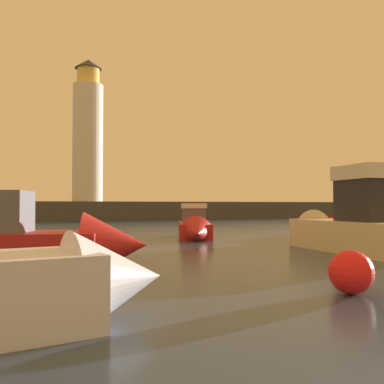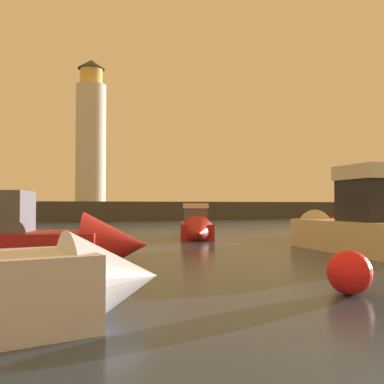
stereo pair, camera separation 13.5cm
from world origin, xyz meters
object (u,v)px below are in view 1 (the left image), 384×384
(motorboat_1, at_px, (39,240))
(motorboat_2, at_px, (339,226))
(lighthouse, at_px, (88,134))
(motorboat_4, at_px, (345,224))
(mooring_buoy, at_px, (351,272))
(motorboat_6, at_px, (195,227))

(motorboat_1, xyz_separation_m, motorboat_2, (12.57, -0.65, 0.25))
(motorboat_1, bearing_deg, lighthouse, 78.30)
(motorboat_4, distance_m, mooring_buoy, 17.89)
(motorboat_1, distance_m, motorboat_4, 18.90)
(motorboat_4, bearing_deg, motorboat_1, -164.42)
(motorboat_4, bearing_deg, motorboat_2, -134.54)
(motorboat_2, height_order, motorboat_4, motorboat_2)
(motorboat_1, relative_size, motorboat_4, 1.35)
(motorboat_1, distance_m, mooring_buoy, 10.16)
(motorboat_4, relative_size, mooring_buoy, 6.22)
(lighthouse, xyz_separation_m, motorboat_4, (10.04, -34.37, -10.18))
(mooring_buoy, bearing_deg, motorboat_1, 127.04)
(motorboat_2, distance_m, mooring_buoy, 9.87)
(motorboat_1, relative_size, motorboat_6, 1.28)
(motorboat_1, distance_m, motorboat_6, 11.92)
(lighthouse, xyz_separation_m, motorboat_6, (1.00, -31.83, -10.35))
(motorboat_2, distance_m, motorboat_4, 8.04)
(motorboat_1, height_order, motorboat_6, motorboat_1)
(motorboat_4, distance_m, motorboat_6, 9.39)
(motorboat_1, distance_m, motorboat_2, 12.59)
(mooring_buoy, bearing_deg, motorboat_4, 47.48)
(lighthouse, bearing_deg, mooring_buoy, -92.47)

